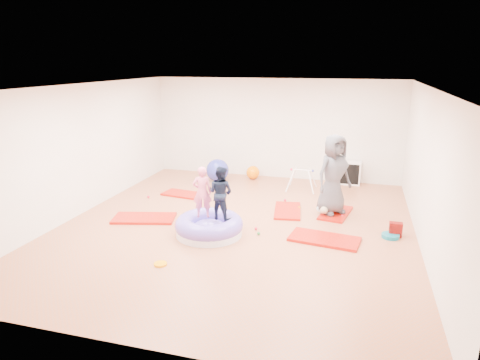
# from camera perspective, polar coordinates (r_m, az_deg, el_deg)

# --- Properties ---
(room) EXTENTS (7.01, 8.01, 2.81)m
(room) POSITION_cam_1_polar(r_m,az_deg,el_deg) (8.38, -0.55, 2.76)
(room) COLOR #9F6246
(room) RESTS_ON ground
(gym_mat_front_left) EXTENTS (1.41, 0.94, 0.05)m
(gym_mat_front_left) POSITION_cam_1_polar(r_m,az_deg,el_deg) (9.37, -12.67, -4.99)
(gym_mat_front_left) COLOR red
(gym_mat_front_left) RESTS_ON ground
(gym_mat_mid_left) EXTENTS (1.13, 0.68, 0.04)m
(gym_mat_mid_left) POSITION_cam_1_polar(r_m,az_deg,el_deg) (10.86, -7.47, -1.88)
(gym_mat_mid_left) COLOR red
(gym_mat_mid_left) RESTS_ON ground
(gym_mat_center_back) EXTENTS (0.72, 1.20, 0.05)m
(gym_mat_center_back) POSITION_cam_1_polar(r_m,az_deg,el_deg) (9.66, 6.35, -4.08)
(gym_mat_center_back) COLOR red
(gym_mat_center_back) RESTS_ON ground
(gym_mat_right) EXTENTS (1.36, 0.82, 0.05)m
(gym_mat_right) POSITION_cam_1_polar(r_m,az_deg,el_deg) (8.28, 11.18, -7.73)
(gym_mat_right) COLOR red
(gym_mat_right) RESTS_ON ground
(gym_mat_rear_right) EXTENTS (0.73, 1.17, 0.05)m
(gym_mat_rear_right) POSITION_cam_1_polar(r_m,az_deg,el_deg) (9.69, 12.61, -4.31)
(gym_mat_rear_right) COLOR red
(gym_mat_rear_right) RESTS_ON ground
(inflatable_cushion) EXTENTS (1.32, 1.32, 0.42)m
(inflatable_cushion) POSITION_cam_1_polar(r_m,az_deg,el_deg) (8.36, -4.14, -6.22)
(inflatable_cushion) COLOR white
(inflatable_cushion) RESTS_ON ground
(child_pink) EXTENTS (0.43, 0.35, 1.01)m
(child_pink) POSITION_cam_1_polar(r_m,az_deg,el_deg) (8.21, -5.07, -1.27)
(child_pink) COLOR pink
(child_pink) RESTS_ON inflatable_cushion
(child_navy) EXTENTS (0.59, 0.51, 1.03)m
(child_navy) POSITION_cam_1_polar(r_m,az_deg,el_deg) (8.10, -2.60, -1.38)
(child_navy) COLOR black
(child_navy) RESTS_ON inflatable_cushion
(adult_caregiver) EXTENTS (0.99, 0.99, 1.73)m
(adult_caregiver) POSITION_cam_1_polar(r_m,az_deg,el_deg) (9.39, 12.37, 0.75)
(adult_caregiver) COLOR #48474D
(adult_caregiver) RESTS_ON gym_mat_rear_right
(infant) EXTENTS (0.35, 0.35, 0.20)m
(infant) POSITION_cam_1_polar(r_m,az_deg,el_deg) (9.49, 11.18, -3.85)
(infant) COLOR #A8C9D9
(infant) RESTS_ON gym_mat_rear_right
(ball_pit_balls) EXTENTS (4.73, 2.58, 0.06)m
(ball_pit_balls) POSITION_cam_1_polar(r_m,az_deg,el_deg) (9.30, -0.21, -4.72)
(ball_pit_balls) COLOR #FDA000
(ball_pit_balls) RESTS_ON ground
(exercise_ball_blue) EXTENTS (0.63, 0.63, 0.63)m
(exercise_ball_blue) POSITION_cam_1_polar(r_m,az_deg,el_deg) (11.93, -3.02, 1.30)
(exercise_ball_blue) COLOR #2C34A2
(exercise_ball_blue) RESTS_ON ground
(exercise_ball_orange) EXTENTS (0.38, 0.38, 0.38)m
(exercise_ball_orange) POSITION_cam_1_polar(r_m,az_deg,el_deg) (12.18, 1.73, 1.01)
(exercise_ball_orange) COLOR #FF7E00
(exercise_ball_orange) RESTS_ON ground
(infant_play_gym) EXTENTS (0.74, 0.70, 0.57)m
(infant_play_gym) POSITION_cam_1_polar(r_m,az_deg,el_deg) (11.15, 8.24, 0.46)
(infant_play_gym) COLOR white
(infant_play_gym) RESTS_ON ground
(cube_shelf) EXTENTS (0.63, 0.31, 0.63)m
(cube_shelf) POSITION_cam_1_polar(r_m,az_deg,el_deg) (12.00, 14.28, 0.93)
(cube_shelf) COLOR white
(cube_shelf) RESTS_ON ground
(balance_disc) EXTENTS (0.33, 0.33, 0.07)m
(balance_disc) POSITION_cam_1_polar(r_m,az_deg,el_deg) (8.72, 19.42, -7.04)
(balance_disc) COLOR #106980
(balance_disc) RESTS_ON ground
(backpack) EXTENTS (0.24, 0.15, 0.28)m
(backpack) POSITION_cam_1_polar(r_m,az_deg,el_deg) (8.79, 20.04, -6.22)
(backpack) COLOR #BB0C08
(backpack) RESTS_ON ground
(yellow_toy) EXTENTS (0.22, 0.22, 0.03)m
(yellow_toy) POSITION_cam_1_polar(r_m,az_deg,el_deg) (7.34, -10.56, -10.96)
(yellow_toy) COLOR #FDA000
(yellow_toy) RESTS_ON ground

